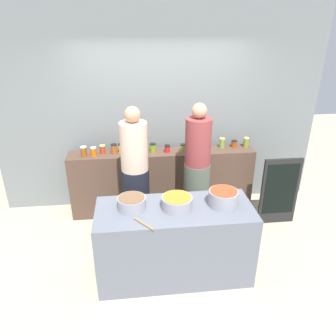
{
  "coord_description": "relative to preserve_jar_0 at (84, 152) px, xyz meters",
  "views": [
    {
      "loc": [
        -0.41,
        -3.23,
        2.73
      ],
      "look_at": [
        0.0,
        0.35,
        1.05
      ],
      "focal_mm": 34.69,
      "sensor_mm": 36.0,
      "label": 1
    }
  ],
  "objects": [
    {
      "name": "preserve_jar_6",
      "position": [
        0.78,
        -0.01,
        -0.0
      ],
      "size": [
        0.07,
        0.07,
        0.14
      ],
      "color": "orange",
      "rests_on": "display_shelf"
    },
    {
      "name": "cooking_pot_left",
      "position": [
        0.64,
        -1.28,
        -0.1
      ],
      "size": [
        0.3,
        0.3,
        0.13
      ],
      "color": "gray",
      "rests_on": "prep_table"
    },
    {
      "name": "cooking_pot_center",
      "position": [
        1.12,
        -1.34,
        -0.1
      ],
      "size": [
        0.33,
        0.33,
        0.14
      ],
      "color": "gray",
      "rests_on": "prep_table"
    },
    {
      "name": "preserve_jar_14",
      "position": [
        2.36,
        0.1,
        0.0
      ],
      "size": [
        0.08,
        0.08,
        0.15
      ],
      "color": "olive",
      "rests_on": "display_shelf"
    },
    {
      "name": "display_shelf",
      "position": [
        1.1,
        0.05,
        -0.56
      ],
      "size": [
        2.7,
        0.36,
        0.97
      ],
      "primitive_type": "cube",
      "color": "#4D372B",
      "rests_on": "ground"
    },
    {
      "name": "preserve_jar_1",
      "position": [
        0.13,
        0.01,
        -0.01
      ],
      "size": [
        0.08,
        0.08,
        0.13
      ],
      "color": "#DD5C0B",
      "rests_on": "display_shelf"
    },
    {
      "name": "preserve_jar_10",
      "position": [
        1.57,
        0.04,
        -0.02
      ],
      "size": [
        0.09,
        0.09,
        0.1
      ],
      "color": "#441148",
      "rests_on": "display_shelf"
    },
    {
      "name": "cooking_pot_right",
      "position": [
        1.63,
        -1.33,
        -0.08
      ],
      "size": [
        0.32,
        0.32,
        0.18
      ],
      "color": "gray",
      "rests_on": "prep_table"
    },
    {
      "name": "chalkboard_sign",
      "position": [
        2.7,
        -0.49,
        -0.53
      ],
      "size": [
        0.54,
        0.05,
        1.01
      ],
      "color": "black",
      "rests_on": "ground"
    },
    {
      "name": "preserve_jar_0",
      "position": [
        0.0,
        0.0,
        0.0
      ],
      "size": [
        0.09,
        0.09,
        0.14
      ],
      "color": "brown",
      "rests_on": "display_shelf"
    },
    {
      "name": "preserve_jar_12",
      "position": [
        2.0,
        0.12,
        0.0
      ],
      "size": [
        0.08,
        0.08,
        0.15
      ],
      "color": "olive",
      "rests_on": "display_shelf"
    },
    {
      "name": "preserve_jar_2",
      "position": [
        0.25,
        0.08,
        -0.01
      ],
      "size": [
        0.08,
        0.08,
        0.12
      ],
      "color": "#AE3617",
      "rests_on": "display_shelf"
    },
    {
      "name": "preserve_jar_11",
      "position": [
        1.71,
        0.02,
        -0.0
      ],
      "size": [
        0.08,
        0.08,
        0.14
      ],
      "color": "olive",
      "rests_on": "display_shelf"
    },
    {
      "name": "ground",
      "position": [
        1.1,
        -1.05,
        -1.04
      ],
      "size": [
        12.0,
        12.0,
        0.0
      ],
      "primitive_type": "plane",
      "color": "tan"
    },
    {
      "name": "preserve_jar_9",
      "position": [
        1.4,
        0.03,
        -0.02
      ],
      "size": [
        0.08,
        0.08,
        0.11
      ],
      "color": "olive",
      "rests_on": "display_shelf"
    },
    {
      "name": "preserve_jar_13",
      "position": [
        2.19,
        0.12,
        -0.02
      ],
      "size": [
        0.09,
        0.09,
        0.1
      ],
      "color": "#993D11",
      "rests_on": "display_shelf"
    },
    {
      "name": "preserve_jar_7",
      "position": [
        0.97,
        0.06,
        -0.01
      ],
      "size": [
        0.09,
        0.09,
        0.13
      ],
      "color": "olive",
      "rests_on": "display_shelf"
    },
    {
      "name": "cook_with_tongs",
      "position": [
        0.7,
        -0.57,
        -0.22
      ],
      "size": [
        0.35,
        0.35,
        1.8
      ],
      "color": "black",
      "rests_on": "ground"
    },
    {
      "name": "prep_table",
      "position": [
        1.1,
        -1.35,
        -0.6
      ],
      "size": [
        1.7,
        0.7,
        0.87
      ],
      "primitive_type": "cube",
      "color": "slate",
      "rests_on": "ground"
    },
    {
      "name": "preserve_jar_3",
      "position": [
        0.41,
        0.07,
        -0.0
      ],
      "size": [
        0.09,
        0.09,
        0.14
      ],
      "color": "brown",
      "rests_on": "display_shelf"
    },
    {
      "name": "cook_in_cap",
      "position": [
        1.5,
        -0.51,
        -0.22
      ],
      "size": [
        0.34,
        0.34,
        1.8
      ],
      "color": "#50584A",
      "rests_on": "ground"
    },
    {
      "name": "storefront_wall",
      "position": [
        1.1,
        0.4,
        0.46
      ],
      "size": [
        4.8,
        0.12,
        3.0
      ],
      "primitive_type": "cube",
      "color": "slate",
      "rests_on": "ground"
    },
    {
      "name": "preserve_jar_5",
      "position": [
        0.67,
        0.01,
        -0.01
      ],
      "size": [
        0.09,
        0.09,
        0.13
      ],
      "color": "yellow",
      "rests_on": "display_shelf"
    },
    {
      "name": "preserve_jar_4",
      "position": [
        0.52,
        0.1,
        -0.01
      ],
      "size": [
        0.09,
        0.09,
        0.13
      ],
      "color": "gold",
      "rests_on": "display_shelf"
    },
    {
      "name": "preserve_jar_8",
      "position": [
        1.17,
        0.03,
        -0.02
      ],
      "size": [
        0.08,
        0.08,
        0.11
      ],
      "color": "red",
      "rests_on": "display_shelf"
    },
    {
      "name": "wooden_spoon",
      "position": [
        0.75,
        -1.6,
        -0.16
      ],
      "size": [
        0.19,
        0.23,
        0.02
      ],
      "primitive_type": "cylinder",
      "rotation": [
        1.57,
        0.0,
        0.67
      ],
      "color": "#9E703D",
      "rests_on": "prep_table"
    }
  ]
}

